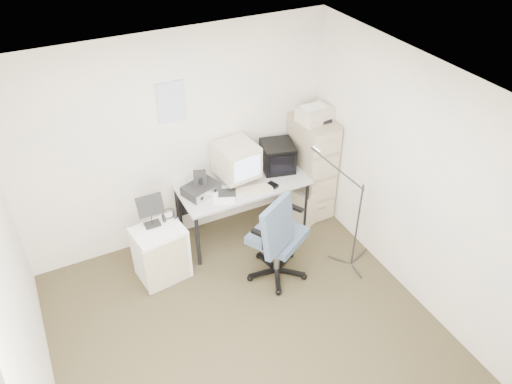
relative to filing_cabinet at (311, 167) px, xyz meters
name	(u,v)px	position (x,y,z in m)	size (l,w,h in m)	color
floor	(249,335)	(-1.58, -1.48, -0.66)	(3.60, 3.60, 0.01)	#37321B
ceiling	(246,104)	(-1.58, -1.48, 1.85)	(3.60, 3.60, 0.01)	white
wall_back	(177,143)	(-1.58, 0.32, 0.60)	(3.60, 0.02, 2.50)	#FAEDCD
wall_left	(20,316)	(-3.38, -1.48, 0.60)	(0.02, 3.60, 2.50)	#FAEDCD
wall_right	(415,185)	(0.22, -1.48, 0.60)	(0.02, 3.60, 2.50)	#FAEDCD
wall_calendar	(171,102)	(-1.60, 0.31, 1.10)	(0.30, 0.02, 0.44)	white
filing_cabinet	(311,167)	(0.00, 0.00, 0.00)	(0.40, 0.60, 1.30)	tan
printer	(315,114)	(0.00, 0.00, 0.73)	(0.40, 0.27, 0.16)	beige
desk	(243,208)	(-0.95, -0.03, -0.29)	(1.50, 0.70, 0.73)	silver
crt_monitor	(236,163)	(-0.99, 0.06, 0.31)	(0.42, 0.45, 0.47)	beige
crt_tv	(278,156)	(-0.44, 0.07, 0.25)	(0.37, 0.39, 0.33)	black
desk_speaker	(257,169)	(-0.73, 0.04, 0.16)	(0.09, 0.09, 0.16)	#C1B592
keyboard	(252,190)	(-0.93, -0.22, 0.09)	(0.48, 0.17, 0.03)	beige
mouse	(273,185)	(-0.67, -0.25, 0.10)	(0.07, 0.12, 0.04)	black
radio_receiver	(201,189)	(-1.45, 0.00, 0.13)	(0.38, 0.27, 0.11)	black
radio_speaker	(200,178)	(-1.44, 0.03, 0.26)	(0.14, 0.13, 0.14)	black
papers	(224,195)	(-1.25, -0.16, 0.09)	(0.24, 0.33, 0.02)	white
pc_tower	(298,203)	(-0.22, -0.09, -0.42)	(0.22, 0.50, 0.46)	beige
office_chair	(278,234)	(-0.94, -0.86, -0.07)	(0.67, 0.67, 1.16)	#334055
side_cart	(161,253)	(-2.07, -0.30, -0.33)	(0.52, 0.42, 0.64)	white
music_stand	(150,210)	(-2.09, -0.19, 0.19)	(0.27, 0.15, 0.40)	black
headphones	(169,216)	(-1.90, -0.19, 0.04)	(0.16, 0.16, 0.03)	black
mic_stand	(359,214)	(-0.09, -1.10, 0.07)	(0.02, 0.02, 1.45)	black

